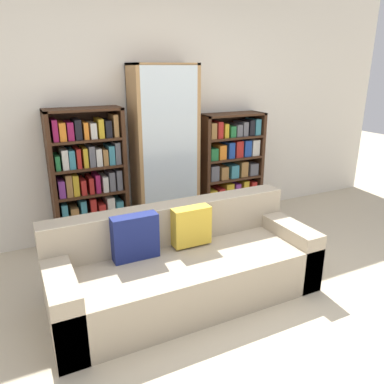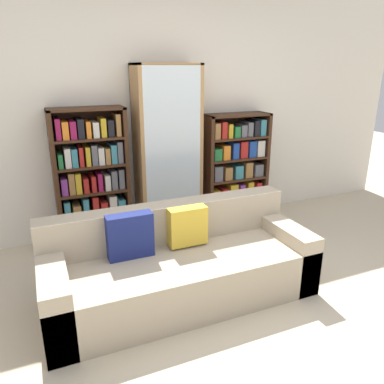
{
  "view_description": "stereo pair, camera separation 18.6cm",
  "coord_description": "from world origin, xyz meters",
  "px_view_note": "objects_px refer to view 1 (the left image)",
  "views": [
    {
      "loc": [
        -1.58,
        -1.74,
        1.83
      ],
      "look_at": [
        -0.05,
        1.35,
        0.67
      ],
      "focal_mm": 35.0,
      "sensor_mm": 36.0,
      "label": 1
    },
    {
      "loc": [
        -1.41,
        -1.82,
        1.83
      ],
      "look_at": [
        -0.05,
        1.35,
        0.67
      ],
      "focal_mm": 35.0,
      "sensor_mm": 36.0,
      "label": 2
    }
  ],
  "objects_px": {
    "bookshelf_left": "(89,181)",
    "wine_bottle": "(221,225)",
    "couch": "(184,267)",
    "display_cabinet": "(164,153)",
    "bookshelf_right": "(230,168)"
  },
  "relations": [
    {
      "from": "bookshelf_left",
      "to": "bookshelf_right",
      "type": "xyz_separation_m",
      "value": [
        1.72,
        -0.0,
        -0.06
      ]
    },
    {
      "from": "display_cabinet",
      "to": "wine_bottle",
      "type": "height_order",
      "value": "display_cabinet"
    },
    {
      "from": "bookshelf_left",
      "to": "bookshelf_right",
      "type": "relative_size",
      "value": 1.11
    },
    {
      "from": "display_cabinet",
      "to": "wine_bottle",
      "type": "xyz_separation_m",
      "value": [
        0.46,
        -0.51,
        -0.76
      ]
    },
    {
      "from": "couch",
      "to": "wine_bottle",
      "type": "distance_m",
      "value": 1.18
    },
    {
      "from": "couch",
      "to": "bookshelf_left",
      "type": "xyz_separation_m",
      "value": [
        -0.46,
        1.35,
        0.44
      ]
    },
    {
      "from": "bookshelf_left",
      "to": "wine_bottle",
      "type": "xyz_separation_m",
      "value": [
        1.3,
        -0.52,
        -0.55
      ]
    },
    {
      "from": "wine_bottle",
      "to": "bookshelf_left",
      "type": "bearing_deg",
      "value": 158.16
    },
    {
      "from": "bookshelf_left",
      "to": "bookshelf_right",
      "type": "distance_m",
      "value": 1.72
    },
    {
      "from": "bookshelf_left",
      "to": "display_cabinet",
      "type": "relative_size",
      "value": 0.77
    },
    {
      "from": "display_cabinet",
      "to": "bookshelf_right",
      "type": "relative_size",
      "value": 1.43
    },
    {
      "from": "bookshelf_left",
      "to": "display_cabinet",
      "type": "height_order",
      "value": "display_cabinet"
    },
    {
      "from": "couch",
      "to": "display_cabinet",
      "type": "distance_m",
      "value": 1.53
    },
    {
      "from": "bookshelf_left",
      "to": "wine_bottle",
      "type": "distance_m",
      "value": 1.51
    },
    {
      "from": "bookshelf_right",
      "to": "wine_bottle",
      "type": "relative_size",
      "value": 3.33
    }
  ]
}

